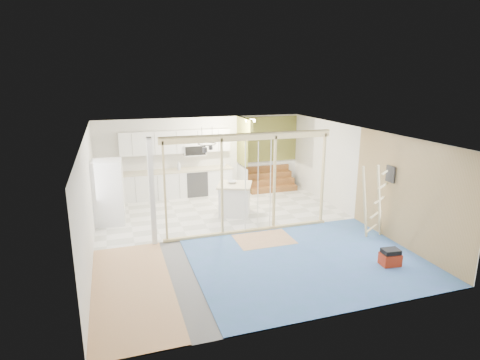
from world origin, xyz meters
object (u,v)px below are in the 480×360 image
object	(u,v)px
toolbox	(390,258)
fridge	(109,192)
island	(235,199)
ladder	(374,201)

from	to	relation	value
toolbox	fridge	bearing A→B (deg)	147.33
island	toolbox	distance (m)	4.70
fridge	toolbox	distance (m)	7.24
island	ladder	bearing A→B (deg)	-21.86
island	ladder	world-z (taller)	ladder
fridge	ladder	distance (m)	6.90
ladder	fridge	bearing A→B (deg)	131.06
fridge	island	xyz separation A→B (m)	(3.45, -0.35, -0.43)
fridge	toolbox	xyz separation A→B (m)	(5.64, -4.50, -0.71)
island	ladder	xyz separation A→B (m)	(2.72, -2.74, 0.51)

